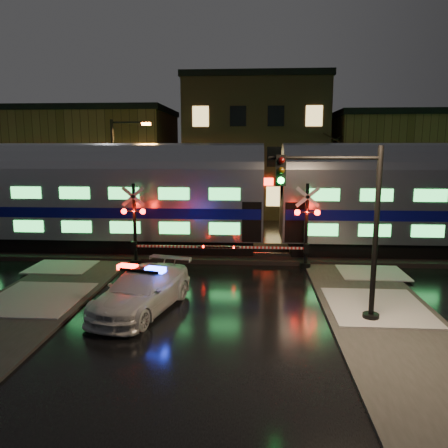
{
  "coord_description": "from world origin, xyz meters",
  "views": [
    {
      "loc": [
        1.89,
        -18.7,
        5.92
      ],
      "look_at": [
        0.46,
        2.5,
        2.2
      ],
      "focal_mm": 35.0,
      "sensor_mm": 36.0,
      "label": 1
    }
  ],
  "objects_px": {
    "police_car": "(142,290)",
    "crossing_signal_right": "(299,235)",
    "streetlight": "(118,171)",
    "traffic_light": "(347,231)",
    "crossing_signal_left": "(142,233)"
  },
  "relations": [
    {
      "from": "crossing_signal_right",
      "to": "traffic_light",
      "type": "relative_size",
      "value": 1.0
    },
    {
      "from": "crossing_signal_right",
      "to": "crossing_signal_left",
      "type": "bearing_deg",
      "value": -179.99
    },
    {
      "from": "traffic_light",
      "to": "police_car",
      "type": "bearing_deg",
      "value": -173.33
    },
    {
      "from": "streetlight",
      "to": "police_car",
      "type": "bearing_deg",
      "value": -69.59
    },
    {
      "from": "crossing_signal_right",
      "to": "streetlight",
      "type": "height_order",
      "value": "streetlight"
    },
    {
      "from": "traffic_light",
      "to": "streetlight",
      "type": "relative_size",
      "value": 0.78
    },
    {
      "from": "traffic_light",
      "to": "streetlight",
      "type": "distance_m",
      "value": 17.8
    },
    {
      "from": "police_car",
      "to": "crossing_signal_left",
      "type": "distance_m",
      "value": 6.2
    },
    {
      "from": "crossing_signal_right",
      "to": "streetlight",
      "type": "distance_m",
      "value": 13.13
    },
    {
      "from": "police_car",
      "to": "streetlight",
      "type": "height_order",
      "value": "streetlight"
    },
    {
      "from": "police_car",
      "to": "crossing_signal_right",
      "type": "distance_m",
      "value": 8.69
    },
    {
      "from": "police_car",
      "to": "streetlight",
      "type": "distance_m",
      "value": 13.96
    },
    {
      "from": "police_car",
      "to": "crossing_signal_left",
      "type": "relative_size",
      "value": 0.95
    },
    {
      "from": "police_car",
      "to": "crossing_signal_right",
      "type": "height_order",
      "value": "crossing_signal_right"
    },
    {
      "from": "crossing_signal_left",
      "to": "traffic_light",
      "type": "bearing_deg",
      "value": -36.86
    }
  ]
}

